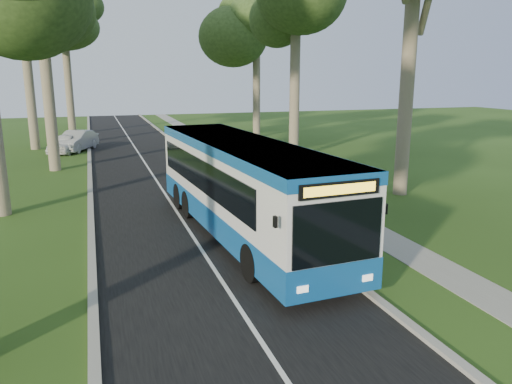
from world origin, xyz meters
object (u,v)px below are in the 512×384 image
car_white (66,143)px  car_silver (76,141)px  bus_shelter (317,177)px  litter_bin (352,229)px  bus (242,188)px  bus_stop_sign (347,201)px

car_white → car_silver: car_silver is taller
bus_shelter → car_white: (-10.35, 22.00, -1.00)m
litter_bin → bus: bearing=152.6°
bus_stop_sign → bus: bearing=126.2°
bus_shelter → car_silver: bus_shelter is taller
bus → car_silver: bearing=100.5°
bus → bus_stop_sign: 3.84m
bus → car_white: (-6.84, 23.22, -1.08)m
bus_stop_sign → litter_bin: bearing=39.5°
bus_stop_sign → bus_shelter: 3.93m
bus_shelter → litter_bin: 3.27m
bus → car_white: bus is taller
bus → bus_shelter: size_ratio=4.57×
bus → litter_bin: bus is taller
car_silver → litter_bin: bearing=-45.7°
bus_stop_sign → bus_shelter: (0.73, 3.86, -0.01)m
bus_stop_sign → bus_shelter: bus_stop_sign is taller
bus → bus_shelter: bearing=15.2°
bus_shelter → bus: bearing=-162.7°
bus → bus_stop_sign: size_ratio=4.72×
bus → car_white: 24.23m
litter_bin → car_white: (-10.33, 25.02, 0.26)m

